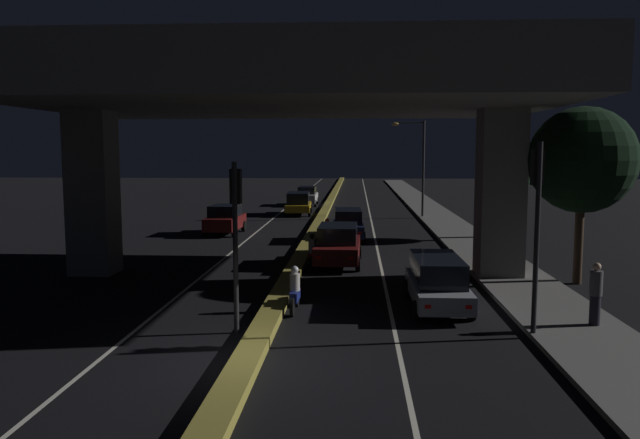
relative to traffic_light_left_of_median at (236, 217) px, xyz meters
The scene contains 21 objects.
ground_plane 4.19m from the traffic_light_left_of_median, 73.57° to the right, with size 200.00×200.00×0.00m, color black.
lane_line_left_inner 32.75m from the traffic_light_left_of_median, 95.11° to the left, with size 0.12×126.00×0.00m, color beige.
lane_line_right_inner 32.92m from the traffic_light_left_of_median, 82.28° to the left, with size 0.12×126.00×0.00m, color beige.
median_divider 32.62m from the traffic_light_left_of_median, 88.68° to the left, with size 0.70×126.00×0.28m, color olive.
sidewalk_right 27.35m from the traffic_light_left_of_median, 69.57° to the left, with size 2.96×126.00×0.15m, color #5B5956.
elevated_overpass 9.05m from the traffic_light_left_of_median, 84.65° to the left, with size 20.15×13.94×9.52m.
traffic_light_left_of_median is the anchor object (origin of this frame).
traffic_light_right_of_median 8.11m from the traffic_light_left_of_median, ahead, with size 0.30×0.49×5.28m.
street_lamp 31.12m from the traffic_light_left_of_median, 75.28° to the left, with size 2.48×0.32×7.26m.
car_silver_lead 7.12m from the traffic_light_left_of_median, 28.01° to the left, with size 1.85×4.67×1.63m.
car_dark_red_second 11.08m from the traffic_light_left_of_median, 76.65° to the left, with size 2.12×4.76×1.77m.
car_dark_blue_third 18.36m from the traffic_light_left_of_median, 81.02° to the left, with size 1.94×4.17×1.77m.
car_dark_red_lead_oncoming 21.04m from the traffic_light_left_of_median, 102.86° to the left, with size 2.06×4.03×1.77m.
car_taxi_yellow_second_oncoming 32.25m from the traffic_light_left_of_median, 92.25° to the left, with size 2.20×4.80×1.78m.
car_white_third_oncoming 40.85m from the traffic_light_left_of_median, 91.75° to the left, with size 1.91×4.74×1.74m.
motorcycle_blue_filtering_near 3.76m from the traffic_light_left_of_median, 59.02° to the left, with size 0.33×1.82×1.46m.
motorcycle_red_filtering_mid 10.04m from the traffic_light_left_of_median, 81.61° to the left, with size 0.34×1.93×1.51m.
motorcycle_black_filtering_far 17.14m from the traffic_light_left_of_median, 84.17° to the left, with size 0.34×1.86×1.37m.
pedestrian_on_sidewalk 10.30m from the traffic_light_left_of_median, ahead, with size 0.35×0.35×1.78m.
roadside_tree_kerbside_near 13.73m from the traffic_light_left_of_median, 30.98° to the left, with size 3.97×3.97×6.69m.
roadside_tree_kerbside_mid 22.53m from the traffic_light_left_of_median, 58.05° to the left, with size 2.91×2.91×5.49m.
Camera 1 is at (2.55, -14.27, 5.04)m, focal length 35.00 mm.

